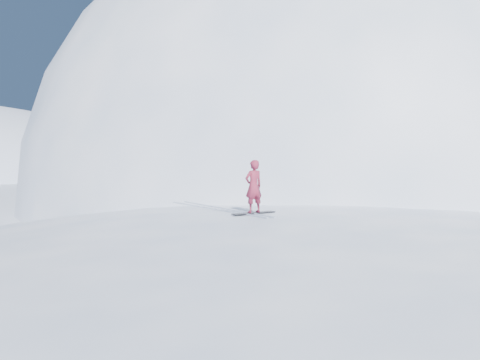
# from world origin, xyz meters

# --- Properties ---
(ground) EXTENTS (400.00, 400.00, 0.00)m
(ground) POSITION_xyz_m (0.00, 0.00, 0.00)
(ground) COLOR white
(ground) RESTS_ON ground
(near_ridge) EXTENTS (36.00, 28.00, 4.80)m
(near_ridge) POSITION_xyz_m (1.00, 3.00, 0.00)
(near_ridge) COLOR white
(near_ridge) RESTS_ON ground
(summit_peak) EXTENTS (60.00, 56.00, 56.00)m
(summit_peak) POSITION_xyz_m (22.00, 26.00, 0.00)
(summit_peak) COLOR white
(summit_peak) RESTS_ON ground
(peak_shoulder) EXTENTS (28.00, 24.00, 18.00)m
(peak_shoulder) POSITION_xyz_m (10.00, 20.00, 0.00)
(peak_shoulder) COLOR white
(peak_shoulder) RESTS_ON ground
(wind_bumps) EXTENTS (16.00, 14.40, 1.00)m
(wind_bumps) POSITION_xyz_m (-0.56, 2.12, 0.00)
(wind_bumps) COLOR white
(wind_bumps) RESTS_ON ground
(snowboard) EXTENTS (1.64, 0.41, 0.03)m
(snowboard) POSITION_xyz_m (-0.65, 3.55, 2.41)
(snowboard) COLOR black
(snowboard) RESTS_ON near_ridge
(snowboarder) EXTENTS (0.69, 0.48, 1.80)m
(snowboarder) POSITION_xyz_m (-0.65, 3.55, 3.33)
(snowboarder) COLOR maroon
(snowboarder) RESTS_ON snowboard
(board_tracks) EXTENTS (1.40, 5.95, 0.04)m
(board_tracks) POSITION_xyz_m (-1.16, 5.33, 2.42)
(board_tracks) COLOR silver
(board_tracks) RESTS_ON ground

